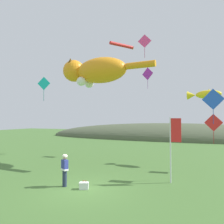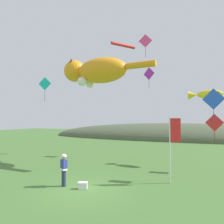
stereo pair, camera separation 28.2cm
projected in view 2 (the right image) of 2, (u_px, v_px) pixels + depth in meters
ground_plane at (82, 189)px, 11.67m from camera, size 120.00×120.00×0.00m
distant_hill_ridge at (174, 138)px, 42.50m from camera, size 54.15×15.52×5.98m
festival_attendant at (64, 169)px, 12.20m from camera, size 0.49×0.42×1.77m
kite_spool at (84, 182)px, 12.45m from camera, size 0.17×0.26×0.26m
picnic_cooler at (83, 186)px, 11.70m from camera, size 0.58×0.49×0.36m
festival_banner_pole at (173, 140)px, 12.78m from camera, size 0.66×0.08×3.85m
kite_giant_cat at (96, 71)px, 18.87m from camera, size 8.45×2.54×2.56m
kite_fish_windsock at (206, 94)px, 18.22m from camera, size 2.78×1.18×0.83m
kite_tube_streamer at (124, 45)px, 24.31m from camera, size 2.09×2.78×0.44m
kite_diamond_red at (214, 123)px, 15.69m from camera, size 1.25×0.31×2.18m
kite_diamond_pink at (145, 41)px, 19.02m from camera, size 1.16×0.25×2.08m
kite_diamond_blue at (213, 99)px, 13.65m from camera, size 1.31×0.32×2.24m
kite_diamond_violet at (149, 74)px, 22.78m from camera, size 1.27×0.48×2.25m
kite_diamond_teal at (45, 84)px, 18.32m from camera, size 1.09×0.30×2.02m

